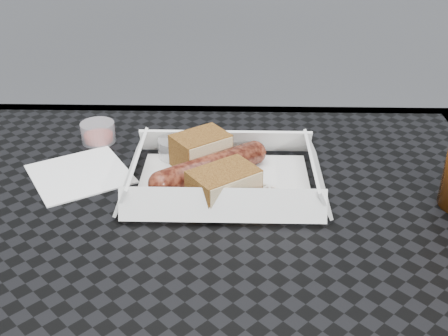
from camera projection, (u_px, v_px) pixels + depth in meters
patio_table at (203, 303)px, 0.64m from camera, size 0.80×0.80×0.74m
food_tray at (224, 183)px, 0.73m from camera, size 0.22×0.15×0.00m
bratwurst at (210, 167)px, 0.73m from camera, size 0.15×0.12×0.03m
bread_near at (201, 150)px, 0.76m from camera, size 0.09×0.08×0.04m
bread_far at (224, 185)px, 0.68m from camera, size 0.09×0.09×0.04m
veg_garnish at (270, 196)px, 0.69m from camera, size 0.03×0.03×0.00m
napkin at (80, 174)px, 0.75m from camera, size 0.16×0.16×0.00m
condiment_cup_sauce at (98, 132)px, 0.83m from camera, size 0.05×0.05×0.03m
condiment_cup_empty at (176, 149)px, 0.78m from camera, size 0.05×0.05×0.03m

